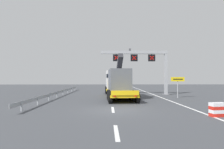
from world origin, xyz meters
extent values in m
plane|color=#424449|center=(0.00, 0.00, 0.00)|extent=(112.00, 112.00, 0.00)
cube|color=silver|center=(-0.19, -6.00, 0.01)|extent=(0.20, 2.60, 0.01)
cube|color=silver|center=(-0.19, 0.19, 0.01)|extent=(0.20, 2.60, 0.01)
cube|color=silver|center=(-0.19, 6.37, 0.01)|extent=(0.20, 2.60, 0.01)
cube|color=silver|center=(-0.19, 12.56, 0.01)|extent=(0.20, 2.60, 0.01)
cube|color=silver|center=(-0.19, 18.74, 0.01)|extent=(0.20, 2.60, 0.01)
cube|color=silver|center=(-0.19, 24.93, 0.01)|extent=(0.20, 2.60, 0.01)
cube|color=silver|center=(-0.19, 31.12, 0.01)|extent=(0.20, 2.60, 0.01)
cube|color=silver|center=(-0.19, 37.30, 0.01)|extent=(0.20, 2.60, 0.01)
cube|color=silver|center=(6.20, 12.00, 0.01)|extent=(0.20, 63.00, 0.01)
cube|color=#9EA0A5|center=(7.96, 12.91, 3.25)|extent=(0.40, 0.40, 6.50)
cube|color=slate|center=(7.96, 12.91, 0.04)|extent=(0.90, 0.90, 0.08)
cube|color=#9EA0A5|center=(3.28, 12.91, 6.25)|extent=(9.77, 0.44, 0.44)
cube|color=#4C4C51|center=(2.65, 12.91, 6.65)|extent=(0.28, 0.40, 0.28)
cube|color=black|center=(5.87, 12.91, 5.43)|extent=(1.01, 0.24, 0.99)
cube|color=#9EA0A5|center=(5.87, 12.91, 5.98)|extent=(0.08, 0.08, 0.16)
cube|color=red|center=(5.87, 12.78, 5.43)|extent=(0.61, 0.02, 0.61)
cube|color=red|center=(5.87, 12.78, 5.43)|extent=(0.61, 0.02, 0.61)
cube|color=black|center=(3.28, 12.91, 5.43)|extent=(1.01, 0.24, 0.99)
cube|color=#9EA0A5|center=(3.28, 12.91, 5.98)|extent=(0.08, 0.08, 0.16)
cube|color=red|center=(3.28, 12.78, 5.43)|extent=(0.61, 0.02, 0.61)
cube|color=red|center=(3.28, 12.78, 5.43)|extent=(0.61, 0.02, 0.61)
cube|color=black|center=(0.68, 12.91, 5.43)|extent=(1.01, 0.24, 0.99)
cube|color=#9EA0A5|center=(0.68, 12.91, 5.98)|extent=(0.08, 0.08, 0.16)
cube|color=red|center=(0.68, 12.78, 5.43)|extent=(0.61, 0.02, 0.61)
cube|color=red|center=(0.68, 12.78, 5.43)|extent=(0.61, 0.02, 0.61)
cube|color=yellow|center=(0.80, 8.27, 0.73)|extent=(3.26, 10.51, 0.24)
cube|color=yellow|center=(1.04, 3.00, 1.10)|extent=(2.66, 0.20, 0.44)
cylinder|color=black|center=(-0.34, 3.72, 0.55)|extent=(0.37, 1.11, 1.10)
cylinder|color=black|center=(2.35, 3.84, 0.55)|extent=(0.37, 1.11, 1.10)
cylinder|color=black|center=(-0.39, 4.77, 0.55)|extent=(0.37, 1.11, 1.10)
cylinder|color=black|center=(2.31, 4.89, 0.55)|extent=(0.37, 1.11, 1.10)
cylinder|color=black|center=(-0.44, 5.82, 0.55)|extent=(0.37, 1.11, 1.10)
cylinder|color=black|center=(2.26, 5.94, 0.55)|extent=(0.37, 1.11, 1.10)
cylinder|color=black|center=(-0.48, 6.87, 0.55)|extent=(0.37, 1.11, 1.10)
cylinder|color=black|center=(2.21, 6.99, 0.55)|extent=(0.37, 1.11, 1.10)
cylinder|color=black|center=(-0.53, 7.91, 0.55)|extent=(0.37, 1.11, 1.10)
cylinder|color=black|center=(2.17, 8.04, 0.55)|extent=(0.37, 1.11, 1.10)
cube|color=silver|center=(0.49, 15.37, 2.10)|extent=(2.72, 3.31, 3.10)
cube|color=black|center=(0.49, 15.37, 2.80)|extent=(2.75, 3.33, 0.60)
cylinder|color=black|center=(-0.84, 16.19, 0.55)|extent=(0.39, 1.11, 1.10)
cylinder|color=black|center=(1.73, 16.30, 0.55)|extent=(0.39, 1.11, 1.10)
cylinder|color=black|center=(-0.75, 14.19, 0.55)|extent=(0.39, 1.11, 1.10)
cylinder|color=black|center=(1.82, 14.31, 0.55)|extent=(0.39, 1.11, 1.10)
cube|color=#565B66|center=(0.79, 8.67, 2.20)|extent=(2.63, 5.82, 2.70)
cube|color=#2D2D33|center=(0.82, 7.82, 4.15)|extent=(0.69, 2.96, 2.29)
cube|color=red|center=(0.06, 2.92, 0.80)|extent=(0.20, 0.07, 0.12)
cube|color=red|center=(2.02, 3.00, 0.80)|extent=(0.20, 0.07, 0.12)
cylinder|color=#9EA0A5|center=(8.11, 8.62, 1.30)|extent=(0.10, 0.10, 2.60)
cube|color=yellow|center=(8.11, 8.56, 2.33)|extent=(1.68, 0.06, 0.53)
cube|color=black|center=(8.11, 8.52, 2.33)|extent=(1.21, 0.01, 0.12)
cube|color=red|center=(6.58, -2.57, 0.11)|extent=(1.06, 0.64, 0.23)
cube|color=white|center=(6.58, -2.57, 0.34)|extent=(1.06, 0.64, 0.22)
cube|color=red|center=(6.58, -2.57, 0.56)|extent=(1.06, 0.64, 0.23)
cube|color=white|center=(6.58, -2.57, 0.79)|extent=(1.06, 0.64, 0.23)
cube|color=#999EA3|center=(-7.15, 11.31, 0.60)|extent=(0.04, 26.62, 0.32)
cube|color=#999EA3|center=(-7.09, -0.34, 0.30)|extent=(0.10, 0.10, 0.60)
cube|color=#999EA3|center=(-7.09, 2.99, 0.30)|extent=(0.10, 0.10, 0.60)
cube|color=#999EA3|center=(-7.09, 6.32, 0.30)|extent=(0.10, 0.10, 0.60)
cube|color=#999EA3|center=(-7.09, 9.65, 0.30)|extent=(0.10, 0.10, 0.60)
cube|color=#999EA3|center=(-7.09, 12.97, 0.30)|extent=(0.10, 0.10, 0.60)
cube|color=#999EA3|center=(-7.09, 16.30, 0.30)|extent=(0.10, 0.10, 0.60)
cube|color=#999EA3|center=(-7.09, 19.63, 0.30)|extent=(0.10, 0.10, 0.60)
cube|color=#999EA3|center=(-7.09, 22.95, 0.30)|extent=(0.10, 0.10, 0.60)
camera|label=1|loc=(-0.59, -14.76, 2.53)|focal=30.39mm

